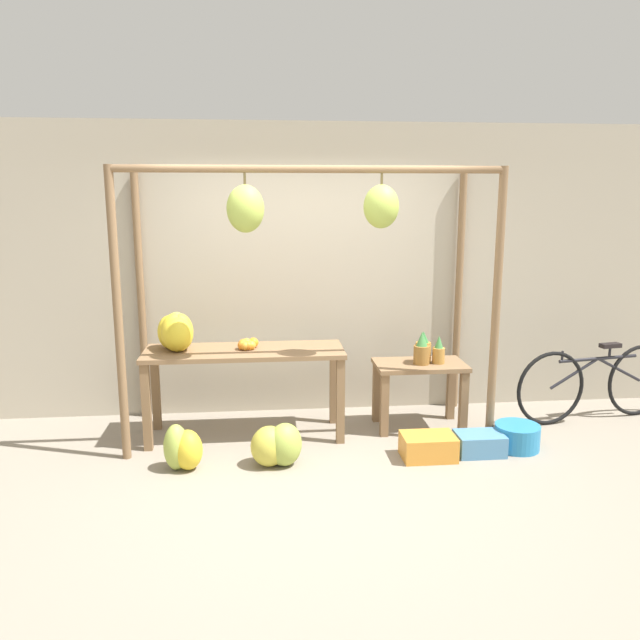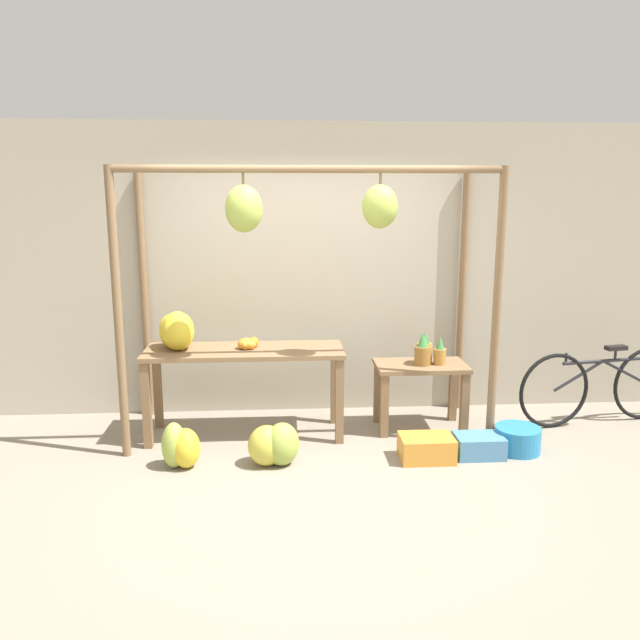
{
  "view_description": "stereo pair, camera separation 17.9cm",
  "coord_description": "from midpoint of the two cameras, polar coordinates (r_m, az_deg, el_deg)",
  "views": [
    {
      "loc": [
        -0.43,
        -4.4,
        2.14
      ],
      "look_at": [
        0.1,
        0.94,
        1.05
      ],
      "focal_mm": 35.0,
      "sensor_mm": 36.0,
      "label": 1
    },
    {
      "loc": [
        -0.25,
        -4.42,
        2.14
      ],
      "look_at": [
        0.1,
        0.94,
        1.05
      ],
      "focal_mm": 35.0,
      "sensor_mm": 36.0,
      "label": 2
    }
  ],
  "objects": [
    {
      "name": "pineapple_cluster",
      "position": [
        5.75,
        8.7,
        -2.73
      ],
      "size": [
        0.29,
        0.2,
        0.3
      ],
      "color": "#B27F38",
      "rests_on": "display_table_side"
    },
    {
      "name": "stall_awning",
      "position": [
        5.19,
        -2.02,
        6.66
      ],
      "size": [
        3.15,
        1.16,
        2.36
      ],
      "color": "brown",
      "rests_on": "ground_plane"
    },
    {
      "name": "orange_pile",
      "position": [
        5.51,
        -7.58,
        -2.24
      ],
      "size": [
        0.18,
        0.18,
        0.09
      ],
      "color": "orange",
      "rests_on": "display_table_main"
    },
    {
      "name": "shop_wall_back",
      "position": [
        6.09,
        -2.42,
        4.51
      ],
      "size": [
        8.0,
        0.08,
        2.8
      ],
      "color": "#B2A893",
      "rests_on": "ground_plane"
    },
    {
      "name": "fruit_crate_purple",
      "position": [
        5.45,
        13.45,
        -10.94
      ],
      "size": [
        0.39,
        0.27,
        0.18
      ],
      "color": "#4C84B2",
      "rests_on": "ground_plane"
    },
    {
      "name": "fruit_crate_white",
      "position": [
        5.28,
        8.89,
        -11.37
      ],
      "size": [
        0.43,
        0.3,
        0.2
      ],
      "color": "orange",
      "rests_on": "ground_plane"
    },
    {
      "name": "parked_bicycle",
      "position": [
        6.48,
        23.2,
        -5.29
      ],
      "size": [
        1.68,
        0.32,
        0.75
      ],
      "color": "black",
      "rests_on": "ground_plane"
    },
    {
      "name": "display_table_side",
      "position": [
        5.82,
        8.21,
        -5.32
      ],
      "size": [
        0.82,
        0.48,
        0.62
      ],
      "color": "brown",
      "rests_on": "ground_plane"
    },
    {
      "name": "banana_pile_ground_left",
      "position": [
        5.13,
        -13.45,
        -11.37
      ],
      "size": [
        0.36,
        0.32,
        0.37
      ],
      "color": "yellow",
      "rests_on": "ground_plane"
    },
    {
      "name": "ground_plane",
      "position": [
        4.91,
        -1.17,
        -14.33
      ],
      "size": [
        20.0,
        20.0,
        0.0
      ],
      "primitive_type": "plane",
      "color": "gray"
    },
    {
      "name": "banana_pile_ground_right",
      "position": [
        5.08,
        -4.99,
        -11.35
      ],
      "size": [
        0.49,
        0.38,
        0.35
      ],
      "color": "#9EB247",
      "rests_on": "ground_plane"
    },
    {
      "name": "blue_bucket",
      "position": [
        5.63,
        16.69,
        -10.19
      ],
      "size": [
        0.38,
        0.38,
        0.21
      ],
      "color": "teal",
      "rests_on": "ground_plane"
    },
    {
      "name": "display_table_main",
      "position": [
        5.55,
        -7.83,
        -3.95
      ],
      "size": [
        1.74,
        0.59,
        0.8
      ],
      "color": "brown",
      "rests_on": "ground_plane"
    },
    {
      "name": "banana_pile_on_table",
      "position": [
        5.58,
        -13.95,
        -1.1
      ],
      "size": [
        0.38,
        0.43,
        0.33
      ],
      "color": "yellow",
      "rests_on": "display_table_main"
    }
  ]
}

